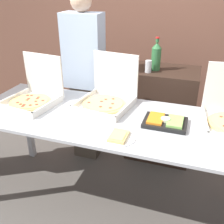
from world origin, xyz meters
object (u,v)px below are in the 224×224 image
soda_bottle (156,56)px  person_guest_cap (85,79)px  pizza_box_near_right (107,97)px  veggie_tray (165,122)px  paper_plate_front_center (119,137)px  pizza_box_far_left (34,95)px  soda_can_silver (148,66)px

soda_bottle → person_guest_cap: bearing=-159.8°
pizza_box_near_right → veggie_tray: bearing=-11.5°
paper_plate_front_center → person_guest_cap: 1.13m
paper_plate_front_center → person_guest_cap: bearing=125.9°
pizza_box_near_right → person_guest_cap: bearing=141.2°
pizza_box_far_left → pizza_box_near_right: size_ratio=0.95×
pizza_box_far_left → soda_bottle: (0.93, 0.85, 0.22)m
soda_can_silver → pizza_box_near_right: bearing=-113.1°
soda_can_silver → person_guest_cap: size_ratio=0.07×
person_guest_cap → soda_bottle: bearing=-159.8°
paper_plate_front_center → soda_can_silver: (-0.02, 1.06, 0.20)m
soda_bottle → paper_plate_front_center: bearing=-91.8°
pizza_box_far_left → veggie_tray: (1.18, -0.02, -0.05)m
soda_bottle → soda_can_silver: size_ratio=2.71×
pizza_box_near_right → veggie_tray: pizza_box_near_right is taller
pizza_box_far_left → paper_plate_front_center: (0.90, -0.32, -0.06)m
pizza_box_far_left → person_guest_cap: person_guest_cap is taller
veggie_tray → person_guest_cap: 1.12m
pizza_box_near_right → soda_can_silver: bearing=74.7°
paper_plate_front_center → soda_bottle: (0.04, 1.17, 0.29)m
veggie_tray → person_guest_cap: bearing=146.9°
veggie_tray → soda_bottle: (-0.24, 0.87, 0.28)m
pizza_box_far_left → pizza_box_near_right: 0.66m
veggie_tray → paper_plate_front_center: bearing=-132.7°
pizza_box_near_right → soda_bottle: soda_bottle is taller
veggie_tray → soda_can_silver: size_ratio=2.65×
pizza_box_far_left → veggie_tray: bearing=6.4°
soda_bottle → pizza_box_far_left: bearing=-137.8°
pizza_box_far_left → person_guest_cap: (0.24, 0.59, -0.01)m
pizza_box_far_left → pizza_box_near_right: (0.64, 0.17, 0.00)m
veggie_tray → soda_bottle: bearing=105.6°
pizza_box_far_left → soda_can_silver: bearing=47.4°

